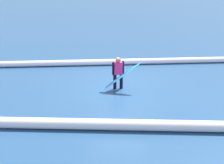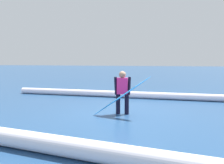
# 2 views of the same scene
# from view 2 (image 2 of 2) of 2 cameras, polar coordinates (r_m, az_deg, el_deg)

# --- Properties ---
(ground_plane) EXTENTS (175.74, 175.74, 0.00)m
(ground_plane) POSITION_cam_2_polar(r_m,az_deg,el_deg) (7.82, 2.85, -7.55)
(ground_plane) COLOR navy
(surfer) EXTENTS (0.51, 0.27, 1.39)m
(surfer) POSITION_cam_2_polar(r_m,az_deg,el_deg) (7.53, 2.55, -2.01)
(surfer) COLOR black
(surfer) RESTS_ON ground_plane
(surfboard) EXTENTS (1.83, 0.47, 1.30)m
(surfboard) POSITION_cam_2_polar(r_m,az_deg,el_deg) (7.20, 2.27, -3.53)
(surfboard) COLOR #268CE5
(surfboard) RESTS_ON ground_plane
(wave_crest_foreground) EXTENTS (15.29, 1.21, 0.31)m
(wave_crest_foreground) POSITION_cam_2_polar(r_m,az_deg,el_deg) (10.83, 13.74, -3.35)
(wave_crest_foreground) COLOR white
(wave_crest_foreground) RESTS_ON ground_plane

